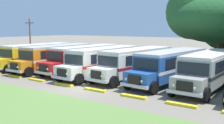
% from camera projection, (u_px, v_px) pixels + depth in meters
% --- Properties ---
extents(ground_plane, '(220.00, 220.00, 0.00)m').
position_uv_depth(ground_plane, '(78.00, 88.00, 20.88)').
color(ground_plane, slate).
extents(parked_bus_slot_0, '(2.69, 10.84, 2.82)m').
position_uv_depth(parked_bus_slot_0, '(37.00, 54.00, 32.12)').
color(parked_bus_slot_0, yellow).
rests_on(parked_bus_slot_0, ground_plane).
extents(parked_bus_slot_1, '(2.71, 10.84, 2.82)m').
position_uv_depth(parked_bus_slot_1, '(57.00, 56.00, 30.12)').
color(parked_bus_slot_1, orange).
rests_on(parked_bus_slot_1, ground_plane).
extents(parked_bus_slot_2, '(3.01, 10.88, 2.82)m').
position_uv_depth(parked_bus_slot_2, '(84.00, 57.00, 28.85)').
color(parked_bus_slot_2, red).
rests_on(parked_bus_slot_2, ground_plane).
extents(parked_bus_slot_3, '(3.00, 10.88, 2.82)m').
position_uv_depth(parked_bus_slot_3, '(104.00, 60.00, 26.39)').
color(parked_bus_slot_3, silver).
rests_on(parked_bus_slot_3, ground_plane).
extents(parked_bus_slot_4, '(3.60, 10.98, 2.82)m').
position_uv_depth(parked_bus_slot_4, '(136.00, 61.00, 25.19)').
color(parked_bus_slot_4, silver).
rests_on(parked_bus_slot_4, ground_plane).
extents(parked_bus_slot_5, '(3.69, 10.99, 2.82)m').
position_uv_depth(parked_bus_slot_5, '(172.00, 64.00, 23.14)').
color(parked_bus_slot_5, '#23519E').
rests_on(parked_bus_slot_5, ground_plane).
extents(parked_bus_slot_6, '(3.09, 10.89, 2.82)m').
position_uv_depth(parked_bus_slot_6, '(211.00, 68.00, 21.27)').
color(parked_bus_slot_6, '#9E9993').
rests_on(parked_bus_slot_6, ground_plane).
extents(curb_wheelstop_1, '(2.00, 0.36, 0.15)m').
position_uv_depth(curb_wheelstop_1, '(14.00, 76.00, 25.69)').
color(curb_wheelstop_1, yellow).
rests_on(curb_wheelstop_1, ground_plane).
extents(curb_wheelstop_2, '(2.00, 0.36, 0.15)m').
position_uv_depth(curb_wheelstop_2, '(37.00, 80.00, 23.78)').
color(curb_wheelstop_2, yellow).
rests_on(curb_wheelstop_2, ground_plane).
extents(curb_wheelstop_3, '(2.00, 0.36, 0.15)m').
position_uv_depth(curb_wheelstop_3, '(63.00, 85.00, 21.87)').
color(curb_wheelstop_3, yellow).
rests_on(curb_wheelstop_3, ground_plane).
extents(curb_wheelstop_4, '(2.00, 0.36, 0.15)m').
position_uv_depth(curb_wheelstop_4, '(95.00, 90.00, 19.96)').
color(curb_wheelstop_4, yellow).
rests_on(curb_wheelstop_4, ground_plane).
extents(curb_wheelstop_5, '(2.00, 0.36, 0.15)m').
position_uv_depth(curb_wheelstop_5, '(134.00, 97.00, 18.05)').
color(curb_wheelstop_5, yellow).
rests_on(curb_wheelstop_5, ground_plane).
extents(curb_wheelstop_6, '(2.00, 0.36, 0.15)m').
position_uv_depth(curb_wheelstop_6, '(181.00, 105.00, 16.14)').
color(curb_wheelstop_6, yellow).
rests_on(curb_wheelstop_6, ground_plane).
extents(utility_pole, '(1.80, 0.20, 6.11)m').
position_uv_depth(utility_pole, '(30.00, 39.00, 36.18)').
color(utility_pole, brown).
rests_on(utility_pole, ground_plane).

